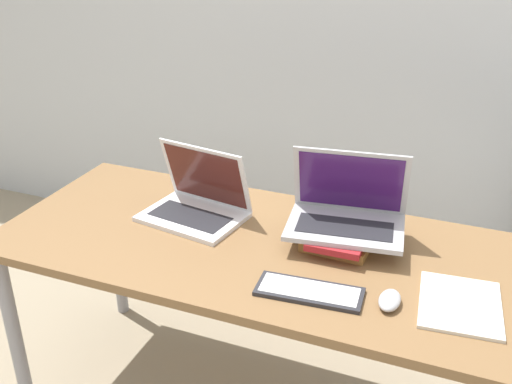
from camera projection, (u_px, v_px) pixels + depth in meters
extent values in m
cube|color=brown|center=(252.00, 246.00, 1.93)|extent=(1.66, 0.75, 0.03)
cylinder|color=gray|center=(14.00, 333.00, 2.08)|extent=(0.05, 0.05, 0.67)
cylinder|color=gray|center=(116.00, 247.00, 2.60)|extent=(0.05, 0.05, 0.67)
cylinder|color=gray|center=(490.00, 331.00, 2.09)|extent=(0.05, 0.05, 0.67)
cube|color=silver|center=(193.00, 217.00, 2.06)|extent=(0.37, 0.29, 0.02)
cube|color=#232328|center=(190.00, 216.00, 2.05)|extent=(0.29, 0.17, 0.00)
cube|color=silver|center=(206.00, 175.00, 2.08)|extent=(0.34, 0.13, 0.23)
cube|color=#4C1E19|center=(205.00, 176.00, 2.07)|extent=(0.31, 0.11, 0.20)
cube|color=olive|center=(341.00, 238.00, 1.92)|extent=(0.21, 0.23, 0.03)
cube|color=maroon|center=(341.00, 232.00, 1.89)|extent=(0.17, 0.28, 0.02)
cube|color=#B2B2B7|center=(345.00, 227.00, 1.88)|extent=(0.39, 0.29, 0.02)
cube|color=#232328|center=(345.00, 227.00, 1.87)|extent=(0.31, 0.16, 0.00)
cube|color=#B2B2B7|center=(350.00, 181.00, 1.90)|extent=(0.37, 0.12, 0.23)
cube|color=#381451|center=(350.00, 182.00, 1.90)|extent=(0.33, 0.11, 0.20)
cube|color=#28282D|center=(309.00, 292.00, 1.67)|extent=(0.31, 0.14, 0.01)
cube|color=silver|center=(309.00, 290.00, 1.66)|extent=(0.28, 0.11, 0.00)
ellipsoid|color=#B2B2B7|center=(390.00, 300.00, 1.62)|extent=(0.06, 0.10, 0.03)
cube|color=silver|center=(460.00, 304.00, 1.62)|extent=(0.24, 0.28, 0.01)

